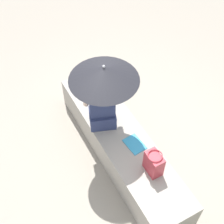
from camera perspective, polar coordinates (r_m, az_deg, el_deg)
The scene contains 7 objects.
ground_plane at distance 4.65m, azimuth 1.57°, elevation -7.50°, with size 14.00×14.00×0.00m, color #9E9384.
stone_bench at distance 4.46m, azimuth 1.63°, elevation -5.89°, with size 2.63×0.62×0.46m, color #A8A093.
person_seated at distance 4.11m, azimuth -1.77°, elevation 1.47°, with size 0.38×0.51×0.90m.
parasol at distance 3.63m, azimuth -1.43°, elevation 6.73°, with size 0.82×0.82×1.10m.
handbag_black at distance 4.75m, azimuth -3.03°, elevation 6.04°, with size 0.26×0.19×0.36m.
tote_bag_canvas at distance 3.88m, azimuth 7.33°, elevation -8.90°, with size 0.23×0.18×0.33m.
magazine at distance 4.19m, azimuth 3.99°, elevation -5.64°, with size 0.28×0.20×0.01m, color #339ED1.
Camera 1 is at (2.17, -1.31, 3.90)m, focal length 52.16 mm.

